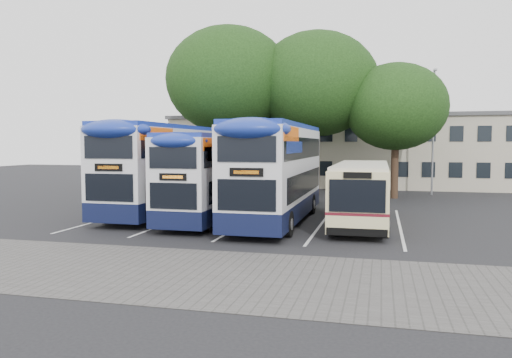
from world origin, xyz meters
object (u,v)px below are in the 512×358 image
Objects in this scene: lamp_post at (433,125)px; tree_right at (396,107)px; bus_dd_right at (277,169)px; bus_dd_mid at (214,173)px; bus_single at (362,190)px; tree_mid at (317,84)px; tree_left at (229,80)px; bus_dd_left at (165,165)px.

lamp_post is 4.14m from tree_right.
bus_dd_mid is at bearing 177.03° from bus_dd_right.
tree_right reaches higher than bus_single.
lamp_post is 0.77× the size of tree_mid.
tree_left is 1.22× the size of bus_dd_mid.
tree_right is at bearing 41.58° from bus_dd_left.
bus_dd_right is at bearing -114.88° from tree_right.
tree_right reaches higher than bus_dd_right.
bus_dd_left is (-0.32, -10.49, -5.74)m from tree_left.
bus_dd_mid reaches higher than bus_single.
tree_left is 1.04× the size of tree_mid.
bus_dd_right is 1.18× the size of bus_single.
lamp_post reaches higher than bus_dd_left.
bus_dd_left is (-14.76, -13.62, -2.50)m from lamp_post.
tree_right is 15.42m from bus_dd_mid.
bus_single is (9.99, -11.50, -6.73)m from tree_left.
lamp_post is at bearing 61.05° from bus_dd_right.
lamp_post reaches higher than bus_dd_right.
lamp_post is 15.13m from tree_left.
bus_dd_mid is 1.06× the size of bus_single.
bus_single is at bearing -73.43° from tree_mid.
bus_dd_right is (-5.65, -12.18, -3.67)m from tree_right.
bus_dd_mid is 0.90× the size of bus_dd_right.
tree_left is 11.93m from tree_right.
bus_dd_right is (6.09, -11.97, -5.78)m from tree_left.
bus_dd_mid is at bearing -22.32° from bus_dd_left.
bus_dd_left is 6.58m from bus_dd_right.
bus_dd_mid is at bearing -177.50° from bus_single.
bus_dd_right is at bearing -63.03° from tree_left.
tree_mid is at bearing 75.16° from bus_dd_mid.
bus_single is at bearing -5.60° from bus_dd_left.
tree_left reaches higher than tree_mid.
bus_dd_mid is at bearing -126.35° from tree_right.
tree_mid is at bearing 8.76° from tree_left.
bus_single is at bearing -98.49° from tree_right.
bus_dd_right is (6.41, -1.49, -0.04)m from bus_dd_left.
tree_left is 1.10× the size of bus_dd_right.
bus_dd_mid is 7.13m from bus_single.
tree_mid is (-8.16, -2.17, 2.89)m from lamp_post.
tree_mid reaches higher than bus_dd_mid.
tree_right is at bearing -132.77° from lamp_post.
tree_mid is at bearing -165.14° from lamp_post.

